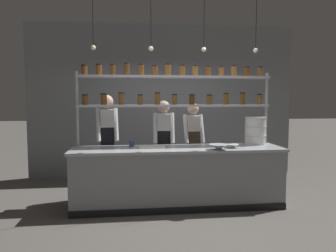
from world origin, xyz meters
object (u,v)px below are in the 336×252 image
(container_stack, at_px, (255,130))
(cutting_board, at_px, (152,147))
(spice_shelf_unit, at_px, (174,92))
(prep_bowl_center_front, at_px, (219,147))
(chef_left, at_px, (107,138))
(chef_right, at_px, (193,142))
(serving_cup_front, at_px, (132,144))
(prep_bowl_near_left, at_px, (233,146))
(chef_center, at_px, (164,141))

(container_stack, xyz_separation_m, cutting_board, (-1.74, -0.18, -0.21))
(spice_shelf_unit, bearing_deg, prep_bowl_center_front, -45.55)
(chef_left, bearing_deg, prep_bowl_center_front, -33.66)
(spice_shelf_unit, bearing_deg, cutting_board, -145.73)
(chef_left, xyz_separation_m, chef_right, (1.49, 0.15, -0.10))
(container_stack, height_order, prep_bowl_center_front, container_stack)
(chef_right, xyz_separation_m, serving_cup_front, (-1.09, -0.52, 0.06))
(serving_cup_front, bearing_deg, prep_bowl_near_left, -11.95)
(chef_center, xyz_separation_m, cutting_board, (-0.24, -0.51, -0.01))
(container_stack, relative_size, serving_cup_front, 4.82)
(spice_shelf_unit, height_order, cutting_board, spice_shelf_unit)
(chef_left, xyz_separation_m, container_stack, (2.45, -0.33, 0.14))
(chef_right, bearing_deg, cutting_board, -143.94)
(spice_shelf_unit, relative_size, chef_right, 1.98)
(chef_right, xyz_separation_m, prep_bowl_near_left, (0.45, -0.85, 0.04))
(chef_right, height_order, container_stack, chef_right)
(chef_center, height_order, container_stack, chef_center)
(cutting_board, xyz_separation_m, prep_bowl_near_left, (1.23, -0.19, 0.02))
(serving_cup_front, bearing_deg, container_stack, 1.18)
(chef_right, xyz_separation_m, container_stack, (0.96, -0.48, 0.24))
(prep_bowl_center_front, bearing_deg, chef_left, 153.18)
(chef_left, relative_size, chef_center, 1.06)
(serving_cup_front, bearing_deg, chef_left, 137.50)
(prep_bowl_near_left, height_order, prep_bowl_center_front, prep_bowl_center_front)
(chef_center, bearing_deg, container_stack, -8.63)
(chef_center, height_order, prep_bowl_center_front, chef_center)
(prep_bowl_center_front, bearing_deg, serving_cup_front, 159.43)
(cutting_board, distance_m, prep_bowl_near_left, 1.25)
(prep_bowl_center_front, relative_size, serving_cup_front, 3.16)
(chef_left, distance_m, container_stack, 2.48)
(chef_center, bearing_deg, spice_shelf_unit, -57.08)
(chef_left, xyz_separation_m, cutting_board, (0.71, -0.51, -0.08))
(prep_bowl_center_front, height_order, serving_cup_front, serving_cup_front)
(container_stack, bearing_deg, prep_bowl_center_front, -145.74)
(chef_center, relative_size, chef_right, 1.03)
(spice_shelf_unit, relative_size, chef_center, 1.92)
(prep_bowl_near_left, relative_size, serving_cup_front, 2.18)
(cutting_board, bearing_deg, chef_left, 144.65)
(chef_left, bearing_deg, container_stack, -14.50)
(container_stack, distance_m, serving_cup_front, 2.05)
(chef_center, bearing_deg, chef_left, -176.03)
(container_stack, relative_size, prep_bowl_center_front, 1.53)
(prep_bowl_near_left, bearing_deg, spice_shelf_unit, 152.19)
(spice_shelf_unit, height_order, serving_cup_front, spice_shelf_unit)
(container_stack, bearing_deg, prep_bowl_near_left, -143.95)
(spice_shelf_unit, height_order, chef_right, spice_shelf_unit)
(chef_center, height_order, cutting_board, chef_center)
(chef_center, distance_m, chef_right, 0.56)
(chef_left, relative_size, prep_bowl_near_left, 8.53)
(spice_shelf_unit, distance_m, chef_right, 1.04)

